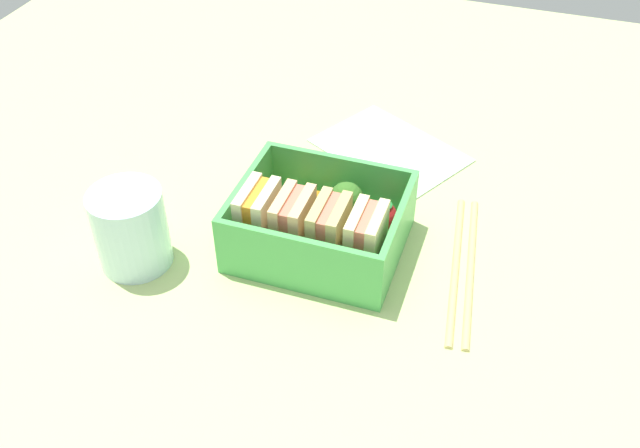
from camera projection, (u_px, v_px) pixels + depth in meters
ground_plane at (320, 253)px, 67.82cm from camera, size 120.00×120.00×2.00cm
bento_tray at (320, 241)px, 66.78cm from camera, size 15.17×12.76×1.20cm
bento_rim at (320, 216)px, 64.77cm from camera, size 15.17×12.76×4.93cm
sandwich_left at (366, 241)px, 61.43cm from camera, size 2.74×4.93×6.02cm
sandwich_center_left at (329, 232)px, 62.24cm from camera, size 2.74×4.93×6.02cm
sandwich_center at (293, 224)px, 63.06cm from camera, size 2.74×4.93×6.02cm
sandwich_center_right at (258, 216)px, 63.87cm from camera, size 2.74×4.93×6.02cm
strawberry_far_left at (383, 215)px, 66.40cm from camera, size 2.74×2.74×3.34cm
broccoli_floret at (346, 200)px, 66.71cm from camera, size 3.29×3.29×4.08cm
carrot_stick_left at (314, 210)px, 68.17cm from camera, size 2.25×4.65×1.36cm
carrot_stick_far_left at (281, 206)px, 68.68cm from camera, size 3.35×5.42×1.33cm
chopstick_pair at (464, 266)px, 64.61cm from camera, size 4.44×19.43×0.70cm
drinking_glass at (131, 229)px, 63.20cm from camera, size 6.56×6.56×7.65cm
folded_napkin at (390, 150)px, 78.77cm from camera, size 18.67×16.83×0.40cm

